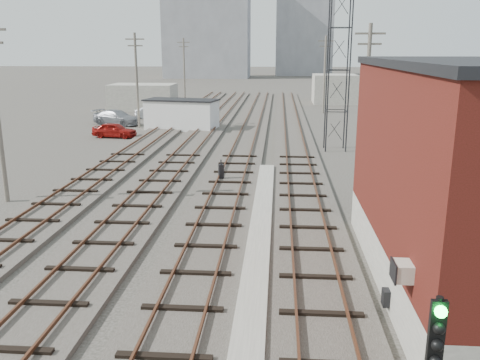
# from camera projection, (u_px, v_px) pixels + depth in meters

# --- Properties ---
(ground) EXTENTS (320.00, 320.00, 0.00)m
(ground) POSITION_uv_depth(u_px,v_px,m) (269.00, 111.00, 63.49)
(ground) COLOR #282621
(ground) RESTS_ON ground
(track_right) EXTENTS (3.20, 90.00, 0.39)m
(track_right) POSITION_uv_depth(u_px,v_px,m) (294.00, 139.00, 43.01)
(track_right) COLOR #332D28
(track_right) RESTS_ON ground
(track_mid_right) EXTENTS (3.20, 90.00, 0.39)m
(track_mid_right) POSITION_uv_depth(u_px,v_px,m) (247.00, 138.00, 43.31)
(track_mid_right) COLOR #332D28
(track_mid_right) RESTS_ON ground
(track_mid_left) EXTENTS (3.20, 90.00, 0.39)m
(track_mid_left) POSITION_uv_depth(u_px,v_px,m) (200.00, 138.00, 43.60)
(track_mid_left) COLOR #332D28
(track_mid_left) RESTS_ON ground
(track_left) EXTENTS (3.20, 90.00, 0.39)m
(track_left) POSITION_uv_depth(u_px,v_px,m) (155.00, 137.00, 43.90)
(track_left) COLOR #332D28
(track_left) RESTS_ON ground
(platform_curb) EXTENTS (0.90, 28.00, 0.26)m
(platform_curb) POSITION_uv_depth(u_px,v_px,m) (258.00, 252.00, 19.02)
(platform_curb) COLOR gray
(platform_curb) RESTS_ON ground
(lattice_tower) EXTENTS (1.60, 1.60, 15.00)m
(lattice_tower) POSITION_uv_depth(u_px,v_px,m) (339.00, 49.00, 37.08)
(lattice_tower) COLOR black
(lattice_tower) RESTS_ON ground
(utility_pole_left_b) EXTENTS (1.80, 0.24, 9.00)m
(utility_pole_left_b) POSITION_uv_depth(u_px,v_px,m) (137.00, 78.00, 48.73)
(utility_pole_left_b) COLOR #595147
(utility_pole_left_b) RESTS_ON ground
(utility_pole_left_c) EXTENTS (1.80, 0.24, 9.00)m
(utility_pole_left_c) POSITION_uv_depth(u_px,v_px,m) (184.00, 68.00, 72.86)
(utility_pole_left_c) COLOR #595147
(utility_pole_left_c) RESTS_ON ground
(utility_pole_right_a) EXTENTS (1.80, 0.24, 9.00)m
(utility_pole_right_a) POSITION_uv_depth(u_px,v_px,m) (366.00, 95.00, 30.92)
(utility_pole_right_a) COLOR #595147
(utility_pole_right_a) RESTS_ON ground
(utility_pole_right_b) EXTENTS (1.80, 0.24, 9.00)m
(utility_pole_right_b) POSITION_uv_depth(u_px,v_px,m) (325.00, 73.00, 59.88)
(utility_pole_right_b) COLOR #595147
(utility_pole_right_b) RESTS_ON ground
(apartment_left) EXTENTS (22.00, 14.00, 30.00)m
(apartment_left) POSITION_uv_depth(u_px,v_px,m) (207.00, 19.00, 133.44)
(apartment_left) COLOR gray
(apartment_left) RESTS_ON ground
(apartment_right) EXTENTS (16.00, 12.00, 26.00)m
(apartment_right) POSITION_uv_depth(u_px,v_px,m) (304.00, 29.00, 146.51)
(apartment_right) COLOR gray
(apartment_right) RESTS_ON ground
(shed_left) EXTENTS (8.00, 5.00, 3.20)m
(shed_left) POSITION_uv_depth(u_px,v_px,m) (143.00, 97.00, 64.27)
(shed_left) COLOR gray
(shed_left) RESTS_ON ground
(shed_right) EXTENTS (6.00, 6.00, 4.00)m
(shed_right) POSITION_uv_depth(u_px,v_px,m) (334.00, 89.00, 71.98)
(shed_right) COLOR gray
(shed_right) RESTS_ON ground
(switch_stand) EXTENTS (0.36, 0.36, 1.22)m
(switch_stand) POSITION_uv_depth(u_px,v_px,m) (221.00, 172.00, 29.52)
(switch_stand) COLOR black
(switch_stand) RESTS_ON ground
(site_trailer) EXTENTS (7.32, 4.26, 2.89)m
(site_trailer) POSITION_uv_depth(u_px,v_px,m) (182.00, 114.00, 48.41)
(site_trailer) COLOR silver
(site_trailer) RESTS_ON ground
(car_red) EXTENTS (3.99, 2.01, 1.30)m
(car_red) POSITION_uv_depth(u_px,v_px,m) (114.00, 130.00, 44.21)
(car_red) COLOR maroon
(car_red) RESTS_ON ground
(car_silver) EXTENTS (3.98, 2.63, 1.24)m
(car_silver) POSITION_uv_depth(u_px,v_px,m) (152.00, 112.00, 56.77)
(car_silver) COLOR #ACAEB3
(car_silver) RESTS_ON ground
(car_grey) EXTENTS (5.57, 3.81, 1.50)m
(car_grey) POSITION_uv_depth(u_px,v_px,m) (117.00, 117.00, 51.58)
(car_grey) COLOR gray
(car_grey) RESTS_ON ground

